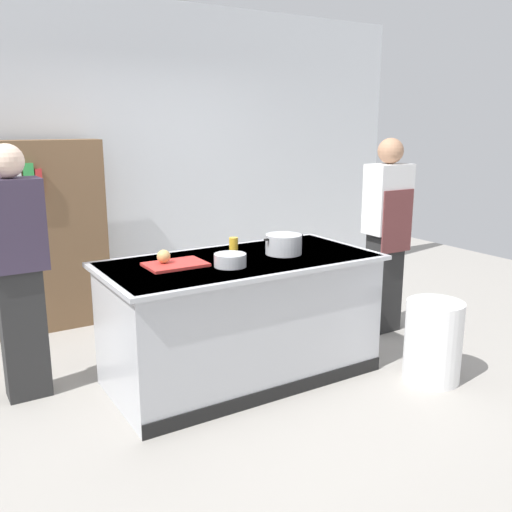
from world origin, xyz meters
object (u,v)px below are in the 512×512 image
(stock_pot, at_px, (284,244))
(onion, at_px, (164,256))
(person_chef, at_px, (386,231))
(person_guest, at_px, (17,268))
(juice_cup, at_px, (234,244))
(mixing_bowl, at_px, (230,260))
(bookshelf, at_px, (42,237))
(trash_bin, at_px, (433,341))

(stock_pot, bearing_deg, onion, 171.67)
(stock_pot, bearing_deg, person_chef, 8.81)
(stock_pot, xyz_separation_m, person_guest, (-1.76, 0.54, -0.06))
(person_chef, bearing_deg, onion, 97.26)
(juice_cup, relative_size, person_chef, 0.06)
(juice_cup, bearing_deg, onion, -165.59)
(onion, relative_size, person_chef, 0.05)
(mixing_bowl, relative_size, bookshelf, 0.13)
(onion, height_order, person_guest, person_guest)
(mixing_bowl, distance_m, juice_cup, 0.48)
(person_guest, bearing_deg, mixing_bowl, 50.23)
(onion, height_order, stock_pot, stock_pot)
(person_guest, bearing_deg, person_chef, 71.48)
(juice_cup, bearing_deg, person_chef, -3.99)
(juice_cup, bearing_deg, bookshelf, 125.35)
(stock_pot, relative_size, trash_bin, 0.56)
(trash_bin, distance_m, person_chef, 1.21)
(mixing_bowl, height_order, juice_cup, juice_cup)
(stock_pot, xyz_separation_m, bookshelf, (-1.34, 1.83, -0.12))
(trash_bin, bearing_deg, juice_cup, 135.30)
(mixing_bowl, bearing_deg, juice_cup, 57.80)
(juice_cup, height_order, person_chef, person_chef)
(onion, relative_size, person_guest, 0.05)
(trash_bin, distance_m, person_guest, 2.94)
(trash_bin, bearing_deg, onion, 152.36)
(onion, height_order, juice_cup, onion)
(stock_pot, xyz_separation_m, person_chef, (1.23, 0.19, -0.06))
(stock_pot, relative_size, person_chef, 0.19)
(stock_pot, distance_m, mixing_bowl, 0.53)
(onion, bearing_deg, person_chef, 1.61)
(trash_bin, distance_m, bookshelf, 3.41)
(person_chef, distance_m, person_guest, 3.00)
(onion, bearing_deg, stock_pot, -8.33)
(stock_pot, distance_m, bookshelf, 2.27)
(stock_pot, distance_m, person_guest, 1.84)
(person_chef, bearing_deg, trash_bin, 161.67)
(stock_pot, relative_size, bookshelf, 0.20)
(stock_pot, height_order, juice_cup, stock_pot)
(trash_bin, relative_size, bookshelf, 0.35)
(person_chef, bearing_deg, stock_pot, 104.46)
(onion, bearing_deg, bookshelf, 104.97)
(trash_bin, height_order, person_guest, person_guest)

